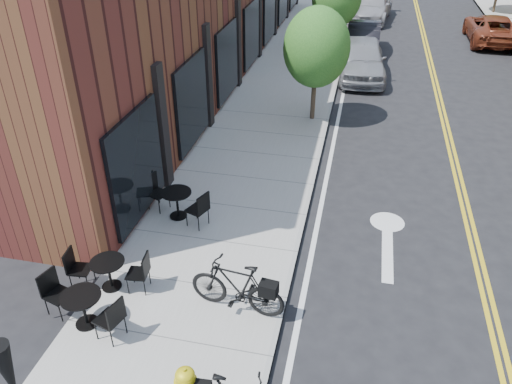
# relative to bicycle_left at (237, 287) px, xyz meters

# --- Properties ---
(ground) EXTENTS (120.00, 120.00, 0.00)m
(ground) POSITION_rel_bicycle_left_xyz_m (0.90, 0.51, -0.69)
(ground) COLOR black
(ground) RESTS_ON ground
(sidewalk_near) EXTENTS (4.00, 70.00, 0.12)m
(sidewalk_near) POSITION_rel_bicycle_left_xyz_m (-1.10, 10.51, -0.63)
(sidewalk_near) COLOR #9E9B93
(sidewalk_near) RESTS_ON ground
(tree_near_a) EXTENTS (2.20, 2.20, 3.81)m
(tree_near_a) POSITION_rel_bicycle_left_xyz_m (0.30, 9.51, 1.91)
(tree_near_a) COLOR #382B1E
(tree_near_a) RESTS_ON sidewalk_near
(bicycle_left) EXTENTS (1.96, 0.77, 1.15)m
(bicycle_left) POSITION_rel_bicycle_left_xyz_m (0.00, 0.00, 0.00)
(bicycle_left) COLOR black
(bicycle_left) RESTS_ON sidewalk_near
(bistro_set_a) EXTENTS (1.76, 0.92, 0.93)m
(bistro_set_a) POSITION_rel_bicycle_left_xyz_m (-2.70, -0.99, -0.11)
(bistro_set_a) COLOR black
(bistro_set_a) RESTS_ON sidewalk_near
(bistro_set_b) EXTENTS (1.64, 0.77, 0.87)m
(bistro_set_b) POSITION_rel_bicycle_left_xyz_m (-2.70, 0.04, -0.14)
(bistro_set_b) COLOR black
(bistro_set_b) RESTS_ON sidewalk_near
(bistro_set_c) EXTENTS (1.76, 1.05, 0.93)m
(bistro_set_c) POSITION_rel_bicycle_left_xyz_m (-2.23, 2.75, -0.11)
(bistro_set_c) COLOR black
(bistro_set_c) RESTS_ON sidewalk_near
(patio_umbrella) EXTENTS (0.38, 0.38, 2.37)m
(patio_umbrella) POSITION_rel_bicycle_left_xyz_m (-2.07, -3.49, 1.13)
(patio_umbrella) COLOR black
(patio_umbrella) RESTS_ON sidewalk_near
(parked_car_a) EXTENTS (2.19, 4.82, 1.60)m
(parked_car_a) POSITION_rel_bicycle_left_xyz_m (1.78, 14.61, 0.11)
(parked_car_a) COLOR gray
(parked_car_a) RESTS_ON ground
(parked_car_b) EXTENTS (1.59, 4.45, 1.46)m
(parked_car_b) POSITION_rel_bicycle_left_xyz_m (1.70, 17.97, 0.04)
(parked_car_b) COLOR black
(parked_car_b) RESTS_ON ground
(parked_car_c) EXTENTS (2.73, 5.53, 1.55)m
(parked_car_c) POSITION_rel_bicycle_left_xyz_m (1.91, 25.20, 0.08)
(parked_car_c) COLOR #9E9DA2
(parked_car_c) RESTS_ON ground
(parked_car_far) EXTENTS (2.34, 5.04, 1.40)m
(parked_car_far) POSITION_rel_bicycle_left_xyz_m (8.15, 21.55, 0.01)
(parked_car_far) COLOR maroon
(parked_car_far) RESTS_ON ground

